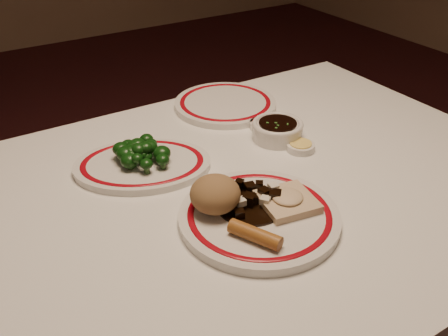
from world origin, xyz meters
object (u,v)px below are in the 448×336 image
(spring_roll, at_px, (255,235))
(soy_bowl, at_px, (277,131))
(fried_wonton, at_px, (287,200))
(dining_table, at_px, (252,217))
(main_plate, at_px, (259,217))
(broccoli_pile, at_px, (139,151))
(rice_mound, at_px, (215,194))
(broccoli_plate, at_px, (142,165))
(stirfry_heap, at_px, (252,200))

(spring_roll, bearing_deg, soy_bowl, 21.50)
(fried_wonton, bearing_deg, dining_table, 84.97)
(main_plate, distance_m, soy_bowl, 0.32)
(broccoli_pile, distance_m, soy_bowl, 0.33)
(rice_mound, bearing_deg, broccoli_pile, 101.01)
(fried_wonton, xyz_separation_m, broccoli_pile, (-0.16, 0.29, 0.01))
(fried_wonton, relative_size, soy_bowl, 0.95)
(broccoli_plate, relative_size, broccoli_pile, 2.83)
(spring_roll, xyz_separation_m, fried_wonton, (0.11, 0.05, -0.00))
(fried_wonton, distance_m, stirfry_heap, 0.06)
(soy_bowl, bearing_deg, fried_wonton, -123.62)
(rice_mound, xyz_separation_m, soy_bowl, (0.28, 0.18, -0.03))
(broccoli_pile, relative_size, soy_bowl, 1.06)
(fried_wonton, bearing_deg, spring_roll, -154.72)
(stirfry_heap, bearing_deg, rice_mound, 161.36)
(spring_roll, xyz_separation_m, broccoli_plate, (-0.05, 0.34, -0.02))
(dining_table, xyz_separation_m, rice_mound, (-0.13, -0.06, 0.14))
(dining_table, bearing_deg, soy_bowl, 38.69)
(broccoli_plate, relative_size, soy_bowl, 3.01)
(rice_mound, bearing_deg, fried_wonton, -26.49)
(fried_wonton, bearing_deg, broccoli_pile, 119.24)
(broccoli_plate, bearing_deg, rice_mound, -79.05)
(dining_table, bearing_deg, broccoli_pile, 135.44)
(rice_mound, bearing_deg, dining_table, 25.64)
(spring_roll, xyz_separation_m, soy_bowl, (0.27, 0.29, -0.01))
(main_plate, bearing_deg, broccoli_pile, 110.38)
(broccoli_pile, bearing_deg, rice_mound, -78.99)
(main_plate, relative_size, stirfry_heap, 2.56)
(main_plate, distance_m, stirfry_heap, 0.03)
(spring_roll, height_order, broccoli_plate, spring_roll)
(fried_wonton, bearing_deg, soy_bowl, 56.38)
(broccoli_pile, bearing_deg, stirfry_heap, -66.49)
(broccoli_plate, bearing_deg, main_plate, -69.43)
(main_plate, xyz_separation_m, broccoli_pile, (-0.11, 0.29, 0.03))
(spring_roll, bearing_deg, broccoli_plate, 73.25)
(rice_mound, xyz_separation_m, stirfry_heap, (0.07, -0.02, -0.02))
(main_plate, bearing_deg, stirfry_heap, 80.54)
(dining_table, xyz_separation_m, spring_roll, (-0.12, -0.17, 0.12))
(soy_bowl, bearing_deg, broccoli_plate, 172.05)
(rice_mound, distance_m, fried_wonton, 0.13)
(stirfry_heap, height_order, broccoli_plate, stirfry_heap)
(rice_mound, distance_m, spring_roll, 0.11)
(rice_mound, xyz_separation_m, broccoli_plate, (-0.04, 0.23, -0.04))
(main_plate, xyz_separation_m, rice_mound, (-0.06, 0.05, 0.04))
(stirfry_heap, height_order, broccoli_pile, broccoli_pile)
(stirfry_heap, distance_m, broccoli_plate, 0.27)
(main_plate, bearing_deg, soy_bowl, 47.11)
(stirfry_heap, relative_size, broccoli_pile, 1.05)
(spring_roll, distance_m, stirfry_heap, 0.10)
(rice_mound, bearing_deg, spring_roll, -84.52)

